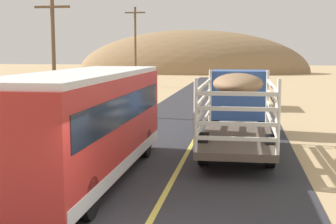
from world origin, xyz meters
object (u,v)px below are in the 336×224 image
livestock_truck (238,99)px  car_far (241,91)px  bus (86,122)px  power_pole_far (135,44)px  power_pole_mid (53,51)px

livestock_truck → car_far: (0.08, 12.44, -0.70)m
bus → power_pole_far: size_ratio=1.19×
livestock_truck → bus: bus is taller
car_far → power_pole_mid: bearing=-156.1°
car_far → power_pole_far: 21.03m
livestock_truck → power_pole_far: (-11.21, 29.85, 2.71)m
bus → power_pole_far: 37.49m
livestock_truck → car_far: size_ratio=2.10×
livestock_truck → car_far: bearing=89.6°
power_pole_mid → livestock_truck: bearing=-33.6°
livestock_truck → bus: (-4.38, -6.90, -0.04)m
livestock_truck → bus: size_ratio=0.97×
power_pole_far → car_far: bearing=-57.1°
car_far → power_pole_mid: 12.64m
car_far → power_pole_far: size_ratio=0.55×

